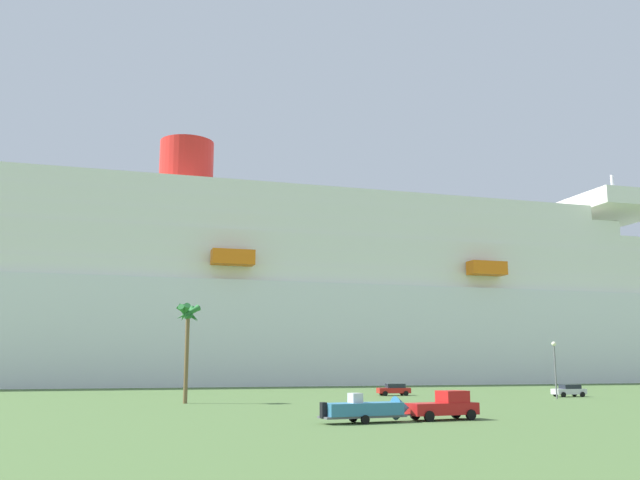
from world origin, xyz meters
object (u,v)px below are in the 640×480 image
small_boat_on_trailer (371,409)px  street_lamp (555,361)px  parked_car_red_hatchback (394,389)px  pickup_truck (445,406)px  parked_car_silver_sedan (569,390)px  palm_tree (188,320)px  cruise_ship (342,304)px

small_boat_on_trailer → street_lamp: street_lamp is taller
small_boat_on_trailer → parked_car_red_hatchback: bearing=69.4°
pickup_truck → parked_car_silver_sedan: (30.35, 31.68, -0.21)m
small_boat_on_trailer → palm_tree: bearing=114.0°
pickup_truck → parked_car_silver_sedan: 43.87m
cruise_ship → street_lamp: 70.23m
street_lamp → parked_car_red_hatchback: street_lamp is taller
cruise_ship → pickup_truck: cruise_ship is taller
small_boat_on_trailer → palm_tree: 31.98m
pickup_truck → parked_car_red_hatchback: size_ratio=1.33×
pickup_truck → palm_tree: bearing=124.9°
pickup_truck → palm_tree: palm_tree is taller
pickup_truck → parked_car_silver_sedan: size_ratio=1.39×
street_lamp → parked_car_silver_sedan: size_ratio=1.64×
street_lamp → palm_tree: bearing=-179.3°
small_boat_on_trailer → street_lamp: bearing=41.7°
palm_tree → parked_car_silver_sedan: size_ratio=2.56×
small_boat_on_trailer → parked_car_red_hatchback: (15.50, 41.14, -0.13)m
pickup_truck → street_lamp: size_ratio=0.84×
cruise_ship → pickup_truck: (-16.31, -96.00, -16.01)m
cruise_ship → parked_car_red_hatchback: (-7.11, -56.10, -16.22)m
parked_car_silver_sedan → small_boat_on_trailer: bearing=-138.1°
parked_car_silver_sedan → parked_car_red_hatchback: 22.69m
pickup_truck → parked_car_red_hatchback: 40.94m
cruise_ship → parked_car_silver_sedan: (14.05, -64.32, -16.22)m
small_boat_on_trailer → pickup_truck: bearing=11.2°
cruise_ship → parked_car_red_hatchback: 58.83m
street_lamp → parked_car_silver_sedan: bearing=43.9°
small_boat_on_trailer → street_lamp: (32.39, 28.81, 3.67)m
small_boat_on_trailer → parked_car_silver_sedan: size_ratio=1.92×
palm_tree → pickup_truck: bearing=-55.1°
cruise_ship → palm_tree: (-35.19, -68.96, -8.07)m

